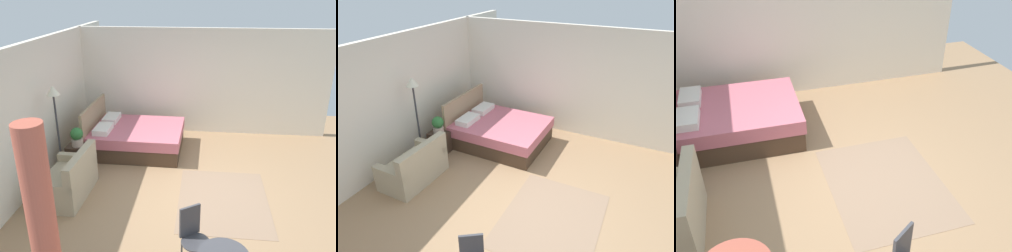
# 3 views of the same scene
# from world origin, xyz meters

# --- Properties ---
(ground_plane) EXTENTS (9.14, 9.03, 0.02)m
(ground_plane) POSITION_xyz_m (0.00, 0.00, -0.01)
(ground_plane) COLOR #9E7A56
(wall_right) EXTENTS (0.12, 6.03, 2.57)m
(wall_right) POSITION_xyz_m (3.07, 0.00, 1.28)
(wall_right) COLOR silver
(wall_right) RESTS_ON ground
(area_rug) EXTENTS (1.98, 1.53, 0.01)m
(area_rug) POSITION_xyz_m (-0.07, -0.44, 0.00)
(area_rug) COLOR #93755B
(area_rug) RESTS_ON ground
(bed) EXTENTS (1.62, 2.02, 1.05)m
(bed) POSITION_xyz_m (1.77, 1.46, 0.30)
(bed) COLOR #473323
(bed) RESTS_ON ground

